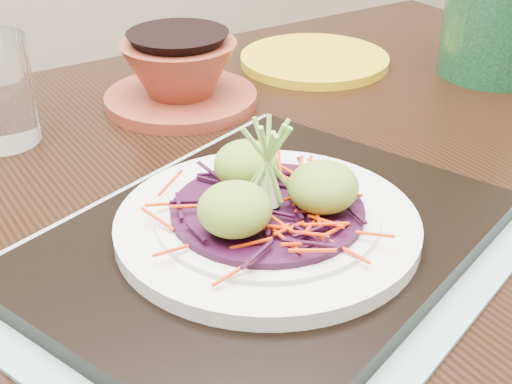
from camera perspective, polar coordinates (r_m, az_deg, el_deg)
name	(u,v)px	position (r m, az deg, el deg)	size (l,w,h in m)	color
dining_table	(211,313)	(0.68, -3.60, -9.62)	(1.38, 1.00, 0.81)	black
placemat	(267,251)	(0.57, 0.90, -4.74)	(0.42, 0.33, 0.00)	#7B9F96
serving_tray	(267,240)	(0.56, 0.90, -3.90)	(0.36, 0.27, 0.02)	black
white_plate	(267,223)	(0.55, 0.92, -2.51)	(0.24, 0.24, 0.02)	silver
cabbage_bed	(267,210)	(0.54, 0.93, -1.45)	(0.15, 0.15, 0.01)	#2D0924
carrot_julienne	(268,202)	(0.54, 0.93, -0.80)	(0.18, 0.18, 0.01)	red
guacamole_scoops	(268,186)	(0.53, 0.97, 0.44)	(0.13, 0.11, 0.04)	olive
scallion_garnish	(268,165)	(0.53, 0.96, 2.18)	(0.05, 0.05, 0.08)	#81B749
terracotta_bowl_set	(180,77)	(0.83, -6.11, 9.14)	(0.20, 0.20, 0.07)	maroon
yellow_plate	(314,60)	(0.96, 4.69, 10.49)	(0.20, 0.20, 0.01)	gold
green_jar	(500,13)	(0.95, 18.92, 13.37)	(0.13, 0.13, 0.16)	#1C4E28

